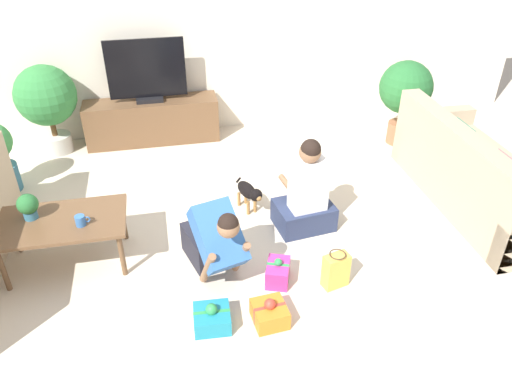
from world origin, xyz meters
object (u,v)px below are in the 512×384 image
at_px(gift_box_a, 212,318).
at_px(tabletop_plant, 28,206).
at_px(person_kneeling, 214,240).
at_px(gift_box_b, 270,313).
at_px(mug, 81,221).
at_px(person_sitting, 306,197).
at_px(tv_console, 153,121).
at_px(potted_plant_back_left, 46,99).
at_px(gift_box_c, 278,272).
at_px(potted_plant_corner_right, 405,91).
at_px(sofa_right, 476,177).
at_px(tv, 147,74).
at_px(coffee_table, 62,225).
at_px(dog, 249,192).
at_px(gift_bag_a, 336,270).

distance_m(gift_box_a, tabletop_plant, 1.77).
bearing_deg(person_kneeling, gift_box_b, -78.85).
bearing_deg(mug, person_sitting, 5.64).
xyz_separation_m(tv_console, potted_plant_back_left, (-1.15, -0.05, 0.40)).
bearing_deg(gift_box_c, potted_plant_corner_right, 46.20).
distance_m(tv_console, tabletop_plant, 2.37).
bearing_deg(tv_console, person_kneeling, -80.71).
height_order(sofa_right, person_sitting, person_sitting).
distance_m(tv, person_kneeling, 2.65).
xyz_separation_m(coffee_table, person_sitting, (2.11, 0.09, -0.06)).
relative_size(tv_console, person_sitting, 1.70).
distance_m(potted_plant_corner_right, tabletop_plant, 4.24).
bearing_deg(gift_box_b, sofa_right, 26.19).
xyz_separation_m(tv, gift_box_b, (0.75, -3.20, -0.78)).
xyz_separation_m(tv, tabletop_plant, (-1.02, -2.12, -0.30)).
height_order(tv_console, person_kneeling, person_kneeling).
height_order(coffee_table, person_kneeling, person_kneeling).
height_order(dog, gift_bag_a, gift_bag_a).
bearing_deg(gift_bag_a, gift_box_b, -155.45).
relative_size(potted_plant_corner_right, gift_box_a, 3.64).
relative_size(potted_plant_corner_right, potted_plant_back_left, 0.97).
distance_m(sofa_right, tv, 3.76).
height_order(tv, person_sitting, tv).
bearing_deg(potted_plant_back_left, gift_box_a, -64.74).
relative_size(sofa_right, gift_box_b, 7.50).
distance_m(dog, gift_bag_a, 1.27).
relative_size(gift_box_a, mug, 2.35).
relative_size(gift_bag_a, tabletop_plant, 1.45).
height_order(coffee_table, gift_box_b, coffee_table).
bearing_deg(tabletop_plant, dog, 11.11).
distance_m(potted_plant_corner_right, gift_bag_a, 2.83).
bearing_deg(gift_box_b, person_kneeling, 117.19).
bearing_deg(gift_box_a, gift_box_b, -5.77).
distance_m(person_sitting, dog, 0.60).
distance_m(sofa_right, tabletop_plant, 4.13).
bearing_deg(mug, dog, 20.62).
xyz_separation_m(potted_plant_back_left, gift_box_b, (1.89, -3.15, -0.58)).
bearing_deg(potted_plant_corner_right, sofa_right, -84.07).
relative_size(dog, gift_box_c, 1.39).
bearing_deg(mug, tv_console, 75.18).
bearing_deg(person_sitting, tv, -65.34).
bearing_deg(mug, potted_plant_corner_right, 24.89).
relative_size(potted_plant_back_left, gift_box_a, 3.74).
xyz_separation_m(gift_box_b, gift_box_c, (0.16, 0.42, 0.01)).
distance_m(coffee_table, gift_bag_a, 2.26).
xyz_separation_m(dog, gift_box_a, (-0.55, -1.41, -0.14)).
bearing_deg(sofa_right, dog, 82.46).
height_order(coffee_table, tv_console, tv_console).
distance_m(tv, potted_plant_corner_right, 3.03).
distance_m(gift_box_b, gift_box_c, 0.45).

